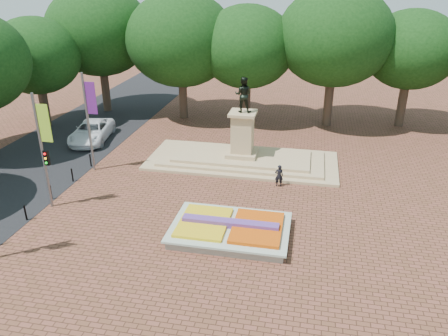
% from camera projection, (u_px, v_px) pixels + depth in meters
% --- Properties ---
extents(ground, '(90.00, 90.00, 0.00)m').
position_uv_depth(ground, '(220.00, 215.00, 25.53)').
color(ground, brown).
rests_on(ground, ground).
extents(asphalt_street, '(9.00, 90.00, 0.02)m').
position_uv_depth(asphalt_street, '(38.00, 162.00, 32.74)').
color(asphalt_street, black).
rests_on(asphalt_street, ground).
extents(flower_bed, '(6.30, 4.30, 0.91)m').
position_uv_depth(flower_bed, '(231.00, 229.00, 23.40)').
color(flower_bed, gray).
rests_on(flower_bed, ground).
extents(monument, '(14.00, 6.00, 6.40)m').
position_uv_depth(monument, '(242.00, 151.00, 32.33)').
color(monument, tan).
rests_on(monument, ground).
extents(tree_row_back, '(44.80, 8.80, 10.43)m').
position_uv_depth(tree_row_back, '(288.00, 51.00, 38.50)').
color(tree_row_back, '#3B2A20').
rests_on(tree_row_back, ground).
extents(banner_poles, '(0.88, 11.17, 7.00)m').
position_uv_depth(banner_poles, '(40.00, 149.00, 24.62)').
color(banner_poles, slate).
rests_on(banner_poles, ground).
extents(bollard_row, '(0.12, 13.12, 0.98)m').
position_uv_depth(bollard_row, '(39.00, 202.00, 25.93)').
color(bollard_row, black).
rests_on(bollard_row, ground).
extents(van, '(3.66, 6.22, 1.62)m').
position_uv_depth(van, '(92.00, 131.00, 36.62)').
color(van, white).
rests_on(van, ground).
extents(pedestrian, '(0.62, 0.47, 1.53)m').
position_uv_depth(pedestrian, '(279.00, 176.00, 28.69)').
color(pedestrian, black).
rests_on(pedestrian, ground).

